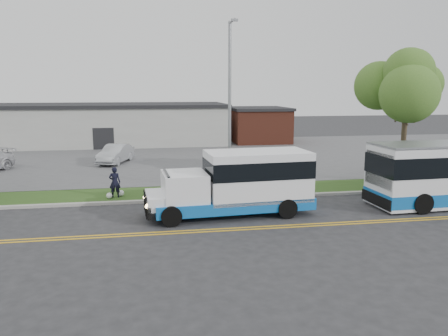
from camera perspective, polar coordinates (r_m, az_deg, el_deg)
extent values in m
plane|color=#28282B|center=(22.52, -5.56, -5.07)|extent=(140.00, 140.00, 0.00)
cube|color=gold|center=(18.84, -4.71, -8.13)|extent=(70.00, 0.12, 0.01)
cube|color=gold|center=(18.56, -4.63, -8.43)|extent=(70.00, 0.12, 0.01)
cube|color=#9E9B93|center=(23.56, -5.75, -4.19)|extent=(80.00, 0.30, 0.15)
cube|color=#2A4316|center=(25.31, -6.03, -3.23)|extent=(80.00, 3.30, 0.10)
cube|color=#4C4C4F|center=(39.14, -7.34, 1.57)|extent=(80.00, 25.00, 0.10)
cube|color=#9E9E99|center=(49.04, -14.93, 5.36)|extent=(25.00, 10.00, 4.00)
cube|color=black|center=(48.91, -15.05, 7.90)|extent=(25.40, 10.40, 0.35)
cube|color=black|center=(44.22, -15.45, 3.66)|extent=(2.00, 0.15, 2.20)
cube|color=brown|center=(49.32, 4.50, 5.47)|extent=(6.00, 7.00, 3.60)
cube|color=black|center=(49.19, 4.54, 7.74)|extent=(6.30, 7.30, 0.30)
cylinder|color=#33231C|center=(29.31, 22.35, 2.74)|extent=(0.32, 0.32, 4.76)
ellipsoid|color=#406924|center=(29.10, 22.86, 10.05)|extent=(5.20, 5.20, 4.42)
cylinder|color=gray|center=(24.89, 0.74, 7.78)|extent=(0.18, 0.18, 9.50)
cylinder|color=gray|center=(24.43, 1.08, 18.66)|extent=(0.12, 1.40, 0.12)
cube|color=gray|center=(23.79, 1.39, 18.77)|extent=(0.35, 0.18, 0.12)
cube|color=#105CB0|center=(20.94, 1.15, -4.49)|extent=(7.64, 3.02, 0.55)
cube|color=white|center=(20.98, 4.37, -0.94)|extent=(5.00, 2.85, 2.31)
cube|color=black|center=(20.91, 4.38, 0.10)|extent=(5.03, 2.89, 0.83)
cube|color=white|center=(20.29, -5.18, -2.45)|extent=(2.13, 2.49, 1.32)
cube|color=black|center=(20.14, -7.51, -1.95)|extent=(0.25, 2.09, 0.99)
cube|color=white|center=(20.29, -8.54, -4.13)|extent=(1.25, 2.32, 0.61)
cube|color=black|center=(20.34, -9.91, -5.09)|extent=(0.31, 2.26, 0.55)
sphere|color=#FFD88C|center=(19.47, -9.95, -4.95)|extent=(0.23, 0.23, 0.22)
sphere|color=#FFD88C|center=(21.06, -10.23, -3.79)|extent=(0.23, 0.23, 0.22)
cylinder|color=black|center=(19.31, -6.89, -6.29)|extent=(0.94, 0.37, 0.92)
cylinder|color=black|center=(21.59, -7.62, -4.52)|extent=(0.94, 0.37, 0.92)
cylinder|color=black|center=(20.59, 8.26, -5.27)|extent=(0.94, 0.37, 0.92)
cylinder|color=black|center=(22.74, 6.06, -3.72)|extent=(0.94, 0.37, 0.92)
cube|color=black|center=(22.95, 19.65, -0.19)|extent=(0.19, 2.43, 1.69)
cube|color=black|center=(23.22, 19.27, -3.92)|extent=(0.22, 2.64, 0.53)
cylinder|color=black|center=(23.14, 24.50, -4.25)|extent=(1.03, 0.37, 1.01)
cylinder|color=black|center=(25.13, 21.19, -2.91)|extent=(1.03, 0.37, 1.01)
imported|color=black|center=(24.48, -14.08, -1.81)|extent=(0.64, 0.45, 1.69)
imported|color=#B0B3B8|center=(35.83, -13.99, 1.81)|extent=(2.88, 4.75, 1.48)
sphere|color=white|center=(24.42, -14.75, -3.52)|extent=(0.32, 0.32, 0.32)
sphere|color=white|center=(24.85, -13.28, -3.21)|extent=(0.32, 0.32, 0.32)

